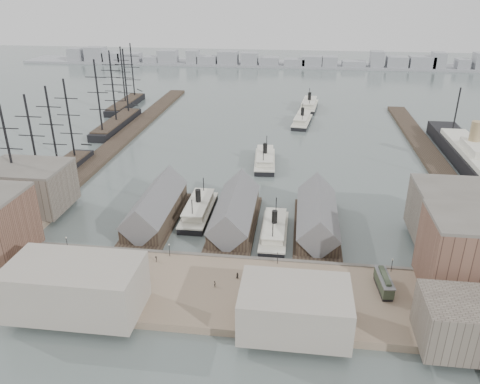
# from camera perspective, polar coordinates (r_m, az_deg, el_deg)

# --- Properties ---
(ground) EXTENTS (900.00, 900.00, 0.00)m
(ground) POSITION_cam_1_polar(r_m,az_deg,el_deg) (137.01, -1.62, -7.41)
(ground) COLOR #4D5957
(ground) RESTS_ON ground
(quay) EXTENTS (180.00, 30.00, 2.00)m
(quay) POSITION_cam_1_polar(r_m,az_deg,el_deg) (120.09, -3.12, -11.96)
(quay) COLOR #7E6A55
(quay) RESTS_ON ground
(seawall) EXTENTS (180.00, 1.20, 2.30)m
(seawall) POSITION_cam_1_polar(r_m,az_deg,el_deg) (132.05, -1.97, -8.16)
(seawall) COLOR #59544C
(seawall) RESTS_ON ground
(west_wharf) EXTENTS (10.00, 220.00, 1.60)m
(west_wharf) POSITION_cam_1_polar(r_m,az_deg,el_deg) (242.62, -14.04, 6.45)
(west_wharf) COLOR #2D231C
(west_wharf) RESTS_ON ground
(east_wharf) EXTENTS (10.00, 180.00, 1.60)m
(east_wharf) POSITION_cam_1_polar(r_m,az_deg,el_deg) (225.07, 22.25, 3.96)
(east_wharf) COLOR #2D231C
(east_wharf) RESTS_ON ground
(ferry_shed_west) EXTENTS (14.00, 42.00, 12.60)m
(ferry_shed_west) POSITION_cam_1_polar(r_m,az_deg,el_deg) (154.76, -10.23, -1.93)
(ferry_shed_west) COLOR #2D231C
(ferry_shed_west) RESTS_ON ground
(ferry_shed_center) EXTENTS (14.00, 42.00, 12.60)m
(ferry_shed_center) POSITION_cam_1_polar(r_m,az_deg,el_deg) (149.33, -0.64, -2.52)
(ferry_shed_center) COLOR #2D231C
(ferry_shed_center) RESTS_ON ground
(ferry_shed_east) EXTENTS (14.00, 42.00, 12.60)m
(ferry_shed_east) POSITION_cam_1_polar(r_m,az_deg,el_deg) (148.34, 9.37, -3.07)
(ferry_shed_east) COLOR #2D231C
(ferry_shed_east) RESTS_ON ground
(warehouse_west_back) EXTENTS (26.00, 20.00, 14.00)m
(warehouse_west_back) POSITION_cam_1_polar(r_m,az_deg,el_deg) (171.91, -24.38, 0.51)
(warehouse_west_back) COLOR #60564C
(warehouse_west_back) RESTS_ON west_land
(warehouse_east_back) EXTENTS (28.00, 20.00, 15.00)m
(warehouse_east_back) POSITION_cam_1_polar(r_m,az_deg,el_deg) (152.51, 25.47, -2.43)
(warehouse_east_back) COLOR #60564C
(warehouse_east_back) RESTS_ON east_land
(street_bldg_center) EXTENTS (24.00, 16.00, 10.00)m
(street_bldg_center) POSITION_cam_1_polar(r_m,az_deg,el_deg) (105.45, 6.68, -13.90)
(street_bldg_center) COLOR gray
(street_bldg_center) RESTS_ON quay
(street_bldg_west) EXTENTS (30.00, 16.00, 12.00)m
(street_bldg_west) POSITION_cam_1_polar(r_m,az_deg,el_deg) (115.59, -19.39, -10.87)
(street_bldg_west) COLOR gray
(street_bldg_west) RESTS_ON quay
(street_bldg_east) EXTENTS (18.00, 14.00, 11.00)m
(street_bldg_east) POSITION_cam_1_polar(r_m,az_deg,el_deg) (110.47, 25.73, -14.21)
(street_bldg_east) COLOR #60564C
(street_bldg_east) RESTS_ON quay
(lamp_post_far_w) EXTENTS (0.44, 0.44, 3.92)m
(lamp_post_far_w) POSITION_cam_1_polar(r_m,az_deg,el_deg) (142.35, -20.39, -5.59)
(lamp_post_far_w) COLOR black
(lamp_post_far_w) RESTS_ON quay
(lamp_post_near_w) EXTENTS (0.44, 0.44, 3.92)m
(lamp_post_near_w) POSITION_cam_1_polar(r_m,az_deg,el_deg) (131.68, -8.62, -6.73)
(lamp_post_near_w) COLOR black
(lamp_post_near_w) RESTS_ON quay
(lamp_post_near_e) EXTENTS (0.44, 0.44, 3.92)m
(lamp_post_near_e) POSITION_cam_1_polar(r_m,az_deg,el_deg) (127.35, 4.61, -7.67)
(lamp_post_near_e) COLOR black
(lamp_post_near_e) RESTS_ON quay
(lamp_post_far_e) EXTENTS (0.44, 0.44, 3.92)m
(lamp_post_far_e) POSITION_cam_1_polar(r_m,az_deg,el_deg) (129.98, 18.07, -8.22)
(lamp_post_far_e) COLOR black
(lamp_post_far_e) RESTS_ON quay
(far_shore) EXTENTS (500.00, 40.00, 15.72)m
(far_shore) POSITION_cam_1_polar(r_m,az_deg,el_deg) (454.91, 4.82, 15.53)
(far_shore) COLOR gray
(far_shore) RESTS_ON ground
(ferry_docked_west) EXTENTS (8.43, 28.12, 10.04)m
(ferry_docked_west) POSITION_cam_1_polar(r_m,az_deg,el_deg) (157.30, -5.06, -2.10)
(ferry_docked_west) COLOR black
(ferry_docked_west) RESTS_ON ground
(ferry_docked_east) EXTENTS (7.93, 26.43, 9.44)m
(ferry_docked_east) POSITION_cam_1_polar(r_m,az_deg,el_deg) (144.33, 4.18, -4.69)
(ferry_docked_east) COLOR black
(ferry_docked_east) RESTS_ON ground
(ferry_open_near) EXTENTS (10.30, 28.75, 10.09)m
(ferry_open_near) POSITION_cam_1_polar(r_m,az_deg,el_deg) (201.42, 3.05, 4.00)
(ferry_open_near) COLOR black
(ferry_open_near) RESTS_ON ground
(ferry_open_mid) EXTENTS (11.85, 28.75, 9.97)m
(ferry_open_mid) POSITION_cam_1_polar(r_m,az_deg,el_deg) (262.66, 7.57, 8.66)
(ferry_open_mid) COLOR black
(ferry_open_mid) RESTS_ON ground
(ferry_open_far) EXTENTS (12.12, 31.33, 10.92)m
(ferry_open_far) POSITION_cam_1_polar(r_m,az_deg,el_deg) (297.03, 8.41, 10.46)
(ferry_open_far) COLOR black
(ferry_open_far) RESTS_ON ground
(sailing_ship_near) EXTENTS (8.92, 61.42, 36.66)m
(sailing_ship_near) POSITION_cam_1_polar(r_m,az_deg,el_deg) (195.57, -22.11, 1.65)
(sailing_ship_near) COLOR black
(sailing_ship_near) RESTS_ON ground
(sailing_ship_mid) EXTENTS (9.43, 54.50, 38.78)m
(sailing_ship_mid) POSITION_cam_1_polar(r_m,az_deg,el_deg) (263.14, -14.80, 8.19)
(sailing_ship_mid) COLOR black
(sailing_ship_mid) RESTS_ON ground
(sailing_ship_far) EXTENTS (8.97, 49.84, 36.88)m
(sailing_ship_far) POSITION_cam_1_polar(r_m,az_deg,el_deg) (306.12, -13.77, 10.47)
(sailing_ship_far) COLOR black
(sailing_ship_far) RESTS_ON ground
(ocean_steamer) EXTENTS (13.32, 97.32, 19.46)m
(ocean_steamer) POSITION_cam_1_polar(r_m,az_deg,el_deg) (221.66, 26.30, 3.88)
(ocean_steamer) COLOR black
(ocean_steamer) RESTS_ON ground
(tram) EXTENTS (3.77, 10.97, 3.83)m
(tram) POSITION_cam_1_polar(r_m,az_deg,el_deg) (122.82, 17.11, -10.56)
(tram) COLOR black
(tram) RESTS_ON quay
(horse_cart_left) EXTENTS (4.77, 2.46, 1.50)m
(horse_cart_left) POSITION_cam_1_polar(r_m,az_deg,el_deg) (140.75, -21.85, -7.10)
(horse_cart_left) COLOR black
(horse_cart_left) RESTS_ON quay
(horse_cart_center) EXTENTS (4.98, 2.01, 1.60)m
(horse_cart_center) POSITION_cam_1_polar(r_m,az_deg,el_deg) (125.04, -11.97, -9.88)
(horse_cart_center) COLOR black
(horse_cart_center) RESTS_ON quay
(horse_cart_right) EXTENTS (4.66, 1.95, 1.48)m
(horse_cart_right) POSITION_cam_1_polar(r_m,az_deg,el_deg) (118.10, 5.10, -11.67)
(horse_cart_right) COLOR black
(horse_cart_right) RESTS_ON quay
(pedestrian_0) EXTENTS (0.68, 0.78, 1.80)m
(pedestrian_0) POSITION_cam_1_polar(r_m,az_deg,el_deg) (141.78, -21.44, -6.73)
(pedestrian_0) COLOR black
(pedestrian_0) RESTS_ON quay
(pedestrian_1) EXTENTS (0.98, 0.97, 1.60)m
(pedestrian_1) POSITION_cam_1_polar(r_m,az_deg,el_deg) (131.63, -21.61, -9.34)
(pedestrian_1) COLOR black
(pedestrian_1) RESTS_ON quay
(pedestrian_2) EXTENTS (0.86, 1.19, 1.65)m
(pedestrian_2) POSITION_cam_1_polar(r_m,az_deg,el_deg) (130.87, -10.20, -8.03)
(pedestrian_2) COLOR black
(pedestrian_2) RESTS_ON quay
(pedestrian_3) EXTENTS (0.98, 0.92, 1.62)m
(pedestrian_3) POSITION_cam_1_polar(r_m,az_deg,el_deg) (121.27, -12.80, -11.16)
(pedestrian_3) COLOR black
(pedestrian_3) RESTS_ON quay
(pedestrian_4) EXTENTS (0.94, 0.80, 1.64)m
(pedestrian_4) POSITION_cam_1_polar(r_m,az_deg,el_deg) (122.27, -0.32, -10.14)
(pedestrian_4) COLOR black
(pedestrian_4) RESTS_ON quay
(pedestrian_5) EXTENTS (0.54, 0.68, 1.69)m
(pedestrian_5) POSITION_cam_1_polar(r_m,az_deg,el_deg) (119.34, -3.08, -11.13)
(pedestrian_5) COLOR black
(pedestrian_5) RESTS_ON quay
(pedestrian_6) EXTENTS (1.04, 0.98, 1.70)m
(pedestrian_6) POSITION_cam_1_polar(r_m,az_deg,el_deg) (123.93, 6.06, -9.75)
(pedestrian_6) COLOR black
(pedestrian_6) RESTS_ON quay
(pedestrian_7) EXTENTS (1.11, 0.68, 1.67)m
(pedestrian_7) POSITION_cam_1_polar(r_m,az_deg,el_deg) (117.15, 12.05, -12.49)
(pedestrian_7) COLOR black
(pedestrian_7) RESTS_ON quay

